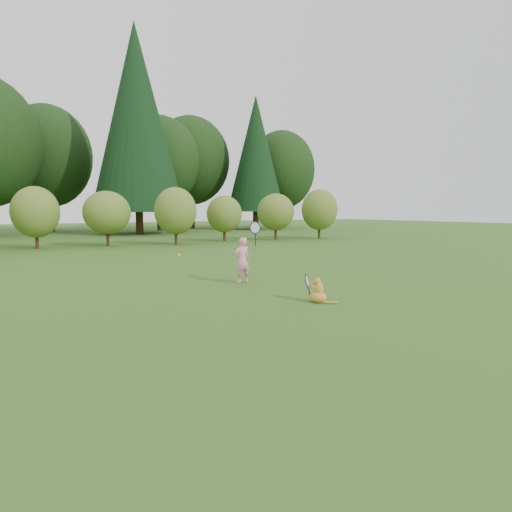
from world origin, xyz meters
TOP-DOWN VIEW (x-y plane):
  - ground at (0.00, 0.00)m, footprint 100.00×100.00m
  - shrub_row at (0.00, 13.00)m, footprint 28.00×3.00m
  - woodland_backdrop at (0.00, 23.00)m, footprint 48.00×10.00m
  - child at (0.38, 1.65)m, footprint 0.59×0.38m
  - cat at (0.49, -0.83)m, footprint 0.41×0.66m
  - tennis_ball at (-1.00, 2.01)m, footprint 0.07×0.07m

SIDE VIEW (x-z plane):
  - ground at x=0.00m, z-range 0.00..0.00m
  - cat at x=0.49m, z-range -0.08..0.55m
  - child at x=0.38m, z-range -0.23..1.32m
  - tennis_ball at x=-1.00m, z-range 0.64..0.71m
  - shrub_row at x=0.00m, z-range 0.00..2.80m
  - woodland_backdrop at x=0.00m, z-range 0.00..15.00m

